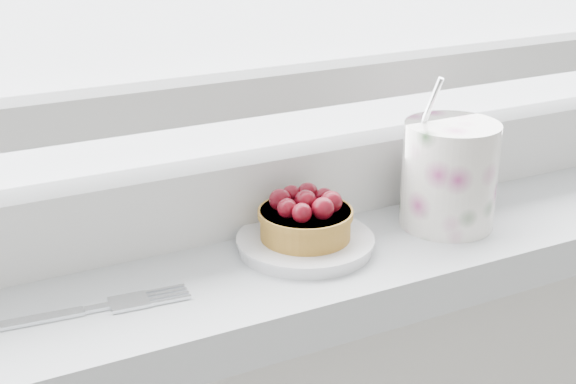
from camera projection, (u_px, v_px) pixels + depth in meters
saucer at (305, 243)px, 0.72m from camera, size 0.12×0.12×0.01m
raspberry_tart at (306, 217)px, 0.71m from camera, size 0.08×0.08×0.04m
floral_mug at (451, 172)px, 0.76m from camera, size 0.14×0.12×0.14m
fork at (62, 315)px, 0.61m from camera, size 0.20×0.04×0.00m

